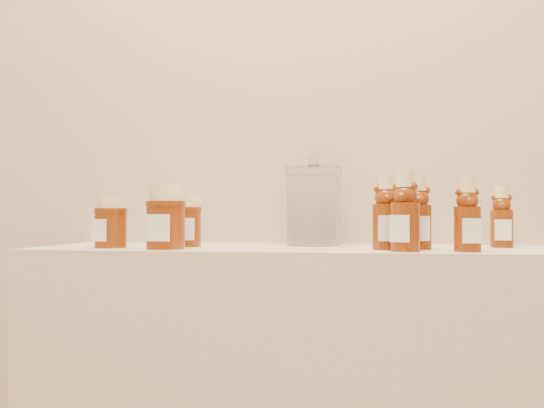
% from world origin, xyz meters
% --- Properties ---
extents(wall_back, '(3.50, 0.02, 2.70)m').
position_xyz_m(wall_back, '(0.00, 1.75, 1.35)').
color(wall_back, '#CBAC89').
rests_on(wall_back, ground).
extents(bear_bottle_back_left, '(0.07, 0.07, 0.18)m').
position_xyz_m(bear_bottle_back_left, '(0.21, 1.48, 0.99)').
color(bear_bottle_back_left, '#5B1E07').
rests_on(bear_bottle_back_left, display_table).
extents(bear_bottle_back_mid, '(0.07, 0.07, 0.18)m').
position_xyz_m(bear_bottle_back_mid, '(0.28, 1.51, 0.99)').
color(bear_bottle_back_mid, '#5B1E07').
rests_on(bear_bottle_back_mid, display_table).
extents(bear_bottle_back_right, '(0.06, 0.06, 0.16)m').
position_xyz_m(bear_bottle_back_right, '(0.47, 1.62, 0.98)').
color(bear_bottle_back_right, '#5B1E07').
rests_on(bear_bottle_back_right, display_table).
extents(bear_bottle_front_left, '(0.08, 0.08, 0.19)m').
position_xyz_m(bear_bottle_front_left, '(0.25, 1.42, 0.99)').
color(bear_bottle_front_left, '#5B1E07').
rests_on(bear_bottle_front_left, display_table).
extents(bear_bottle_front_right, '(0.07, 0.07, 0.17)m').
position_xyz_m(bear_bottle_front_right, '(0.37, 1.43, 0.99)').
color(bear_bottle_front_right, '#5B1E07').
rests_on(bear_bottle_front_right, display_table).
extents(honey_jar_left, '(0.10, 0.10, 0.12)m').
position_xyz_m(honey_jar_left, '(-0.42, 1.47, 0.96)').
color(honey_jar_left, '#5B1E07').
rests_on(honey_jar_left, display_table).
extents(honey_jar_back, '(0.09, 0.09, 0.12)m').
position_xyz_m(honey_jar_back, '(-0.26, 1.55, 0.96)').
color(honey_jar_back, '#5B1E07').
rests_on(honey_jar_back, display_table).
extents(honey_jar_front, '(0.09, 0.09, 0.14)m').
position_xyz_m(honey_jar_front, '(-0.27, 1.43, 0.97)').
color(honey_jar_front, '#5B1E07').
rests_on(honey_jar_front, display_table).
extents(glass_canister, '(0.17, 0.17, 0.21)m').
position_xyz_m(glass_canister, '(0.03, 1.64, 1.01)').
color(glass_canister, white).
rests_on(glass_canister, display_table).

